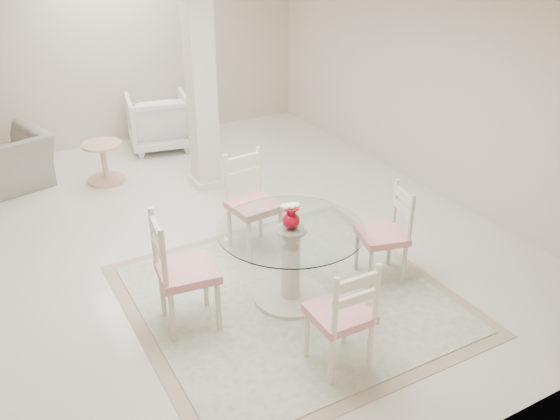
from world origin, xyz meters
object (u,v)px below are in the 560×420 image
recliner_taupe (0,162)px  side_table (105,164)px  dining_table (291,264)px  dining_chair_east (389,227)px  armchair_white (159,121)px  dining_chair_west (177,264)px  red_vase (291,217)px  dining_chair_north (250,196)px  dining_chair_south (345,310)px  column (201,84)px

recliner_taupe → side_table: (1.22, -0.40, -0.12)m
dining_table → dining_chair_east: size_ratio=1.24×
dining_chair_east → armchair_white: 4.61m
dining_chair_west → recliner_taupe: bearing=21.7°
red_vase → recliner_taupe: bearing=117.4°
red_vase → recliner_taupe: 4.46m
dining_chair_north → dining_chair_south: bearing=-101.3°
recliner_taupe → dining_chair_west: bearing=89.5°
dining_chair_west → dining_chair_north: bearing=-44.4°
side_table → dining_chair_north: bearing=-69.9°
column → dining_chair_north: bearing=-97.1°
dining_chair_west → dining_chair_south: bearing=-134.4°
dining_chair_east → dining_chair_north: (-0.91, 1.15, 0.06)m
dining_table → dining_chair_east: bearing=-7.2°
red_vase → recliner_taupe: red_vase is taller
dining_chair_east → armchair_white: dining_chair_east is taller
dining_chair_north → armchair_white: (0.14, 3.39, -0.21)m
dining_chair_south → armchair_white: bearing=-92.9°
dining_chair_north → dining_chair_south: dining_chair_north is taller
dining_chair_east → recliner_taupe: 5.08m
column → side_table: column is taller
dining_chair_north → side_table: dining_chair_north is taller
column → dining_chair_south: column is taller
dining_chair_north → recliner_taupe: bearing=120.9°
dining_chair_north → column: bearing=77.6°
dining_chair_west → red_vase: bearing=-89.7°
dining_chair_north → dining_chair_west: size_ratio=0.99×
recliner_taupe → side_table: bearing=146.4°
red_vase → side_table: red_vase is taller
red_vase → dining_chair_north: 1.05m
column → dining_table: 2.96m
red_vase → dining_chair_north: (0.10, 1.02, -0.25)m
column → red_vase: column is taller
column → recliner_taupe: bearing=153.9°
red_vase → dining_chair_east: dining_chair_east is taller
dining_chair_south → side_table: dining_chair_south is taller
red_vase → side_table: (-0.82, 3.53, -0.62)m
dining_chair_south → dining_table: bearing=-95.4°
dining_chair_south → armchair_white: size_ratio=1.21×
red_vase → dining_chair_west: dining_chair_west is taller
column → dining_chair_east: column is taller
column → dining_chair_south: size_ratio=2.46×
red_vase → dining_chair_east: (1.01, -0.13, -0.31)m
dining_chair_west → dining_chair_east: bearing=-90.1°
column → side_table: 1.75m
side_table → armchair_white: bearing=39.6°
red_vase → dining_chair_west: (-1.02, 0.12, -0.24)m
dining_chair_east → side_table: 4.10m
dining_chair_east → dining_chair_north: bearing=-127.1°
dining_table → dining_chair_north: bearing=84.3°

